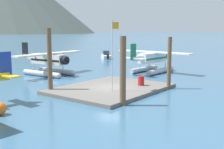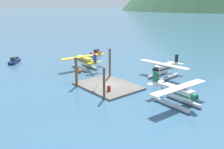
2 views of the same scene
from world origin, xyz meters
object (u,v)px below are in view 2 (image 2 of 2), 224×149
at_px(flagpole, 98,64).
at_px(seaplane_yellow_port_fwd, 84,61).
at_px(fuel_drum, 109,88).
at_px(seaplane_white_stbd_fwd, 178,94).
at_px(seaplane_cream_bow_right, 164,69).
at_px(mooring_buoy, 79,71).
at_px(boat_red_open_west, 96,53).
at_px(boat_navy_open_sw, 14,61).

relative_size(flagpole, seaplane_yellow_port_fwd, 0.57).
xyz_separation_m(fuel_drum, seaplane_yellow_port_fwd, (-14.89, 5.35, 0.84)).
bearing_deg(seaplane_yellow_port_fwd, seaplane_white_stbd_fwd, -2.36).
height_order(flagpole, seaplane_cream_bow_right, flagpole).
height_order(seaplane_yellow_port_fwd, seaplane_white_stbd_fwd, same).
bearing_deg(mooring_buoy, boat_red_open_west, 132.54).
bearing_deg(flagpole, boat_red_open_west, 144.49).
xyz_separation_m(mooring_buoy, boat_navy_open_sw, (-16.72, -7.38, 0.06)).
bearing_deg(seaplane_cream_bow_right, mooring_buoy, -141.07).
relative_size(seaplane_cream_bow_right, seaplane_white_stbd_fwd, 1.00).
bearing_deg(seaplane_yellow_port_fwd, boat_red_open_west, 133.52).
relative_size(boat_navy_open_sw, boat_red_open_west, 0.90).
relative_size(fuel_drum, seaplane_cream_bow_right, 0.08).
xyz_separation_m(seaplane_cream_bow_right, seaplane_white_stbd_fwd, (9.48, -8.92, 0.00)).
relative_size(mooring_buoy, boat_red_open_west, 0.18).
relative_size(flagpole, seaplane_white_stbd_fwd, 0.57).
bearing_deg(seaplane_white_stbd_fwd, fuel_drum, -155.96).
height_order(mooring_buoy, boat_navy_open_sw, boat_navy_open_sw).
height_order(mooring_buoy, boat_red_open_west, boat_red_open_west).
relative_size(flagpole, boat_navy_open_sw, 1.41).
bearing_deg(flagpole, mooring_buoy, 167.36).
bearing_deg(fuel_drum, seaplane_cream_bow_right, 88.94).
bearing_deg(flagpole, seaplane_yellow_port_fwd, 157.46).
distance_m(flagpole, boat_red_open_west, 26.53).
xyz_separation_m(seaplane_white_stbd_fwd, boat_navy_open_sw, (-39.25, -9.01, -1.09)).
bearing_deg(flagpole, fuel_drum, -10.12).
relative_size(seaplane_cream_bow_right, boat_navy_open_sw, 2.49).
height_order(fuel_drum, seaplane_cream_bow_right, seaplane_cream_bow_right).
relative_size(flagpole, seaplane_cream_bow_right, 0.57).
relative_size(seaplane_yellow_port_fwd, seaplane_cream_bow_right, 1.00).
bearing_deg(boat_navy_open_sw, seaplane_white_stbd_fwd, 12.92).
distance_m(seaplane_cream_bow_right, boat_navy_open_sw, 34.76).
bearing_deg(flagpole, seaplane_cream_bow_right, 73.46).
bearing_deg(seaplane_white_stbd_fwd, mooring_buoy, -175.87).
bearing_deg(seaplane_yellow_port_fwd, boat_navy_open_sw, -145.60).
relative_size(mooring_buoy, seaplane_cream_bow_right, 0.08).
distance_m(fuel_drum, mooring_buoy, 13.09).
xyz_separation_m(seaplane_yellow_port_fwd, boat_navy_open_sw, (-14.63, -10.02, -1.09)).
height_order(seaplane_white_stbd_fwd, boat_red_open_west, seaplane_white_stbd_fwd).
bearing_deg(seaplane_cream_bow_right, boat_navy_open_sw, -148.95).
relative_size(mooring_buoy, seaplane_yellow_port_fwd, 0.08).
relative_size(fuel_drum, boat_navy_open_sw, 0.21).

